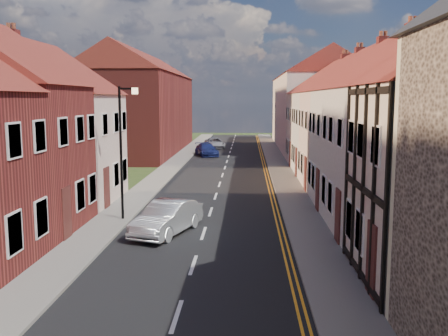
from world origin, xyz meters
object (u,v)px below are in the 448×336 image
lamppost (123,144)px  car_distant (215,143)px  car_mid (167,218)px  car_far (207,150)px

lamppost → car_distant: size_ratio=1.40×
car_mid → car_far: bearing=110.1°
car_distant → car_far: bearing=-103.5°
lamppost → car_mid: lamppost is taller
lamppost → car_far: size_ratio=1.43×
lamppost → car_distant: (1.93, 34.09, -2.94)m
lamppost → car_far: (1.64, 26.40, -2.93)m
car_distant → car_mid: bearing=-100.7°
lamppost → car_mid: 4.22m
lamppost → car_mid: (2.31, -2.09, -2.85)m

